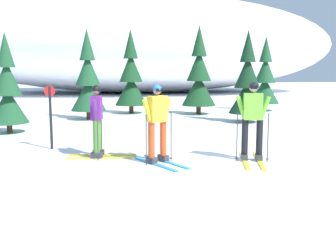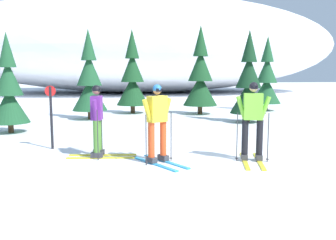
{
  "view_description": "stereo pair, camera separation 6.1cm",
  "coord_description": "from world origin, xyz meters",
  "px_view_note": "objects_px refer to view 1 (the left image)",
  "views": [
    {
      "loc": [
        -1.63,
        -7.64,
        2.07
      ],
      "look_at": [
        -0.48,
        0.75,
        0.95
      ],
      "focal_mm": 39.37,
      "sensor_mm": 36.0,
      "label": 1
    },
    {
      "loc": [
        -1.57,
        -7.64,
        2.07
      ],
      "look_at": [
        -0.48,
        0.75,
        0.95
      ],
      "focal_mm": 39.37,
      "sensor_mm": 36.0,
      "label": 2
    }
  ],
  "objects_px": {
    "skier_lime_jacket": "(253,120)",
    "pine_tree_center_left": "(131,78)",
    "pine_tree_right": "(247,84)",
    "skier_purple_jacket": "(97,120)",
    "trail_marker_post": "(51,114)",
    "pine_tree_center_right": "(199,77)",
    "pine_tree_far_left": "(7,91)",
    "pine_tree_left": "(88,82)",
    "skier_yellow_jacket": "(158,122)",
    "pine_tree_far_right": "(265,80)"
  },
  "relations": [
    {
      "from": "skier_lime_jacket",
      "to": "pine_tree_center_left",
      "type": "distance_m",
      "value": 10.59
    },
    {
      "from": "skier_lime_jacket",
      "to": "pine_tree_right",
      "type": "distance_m",
      "value": 6.73
    },
    {
      "from": "skier_purple_jacket",
      "to": "trail_marker_post",
      "type": "bearing_deg",
      "value": 138.24
    },
    {
      "from": "skier_lime_jacket",
      "to": "pine_tree_right",
      "type": "height_order",
      "value": "pine_tree_right"
    },
    {
      "from": "skier_lime_jacket",
      "to": "pine_tree_center_right",
      "type": "relative_size",
      "value": 0.43
    },
    {
      "from": "skier_purple_jacket",
      "to": "pine_tree_center_right",
      "type": "bearing_deg",
      "value": 62.88
    },
    {
      "from": "pine_tree_center_left",
      "to": "pine_tree_far_left",
      "type": "bearing_deg",
      "value": -128.69
    },
    {
      "from": "skier_purple_jacket",
      "to": "pine_tree_far_left",
      "type": "bearing_deg",
      "value": 128.01
    },
    {
      "from": "pine_tree_right",
      "to": "skier_lime_jacket",
      "type": "bearing_deg",
      "value": -108.67
    },
    {
      "from": "skier_lime_jacket",
      "to": "pine_tree_far_left",
      "type": "distance_m",
      "value": 8.32
    },
    {
      "from": "pine_tree_far_left",
      "to": "pine_tree_center_right",
      "type": "bearing_deg",
      "value": 31.21
    },
    {
      "from": "skier_purple_jacket",
      "to": "pine_tree_right",
      "type": "bearing_deg",
      "value": 43.85
    },
    {
      "from": "skier_lime_jacket",
      "to": "pine_tree_far_left",
      "type": "bearing_deg",
      "value": 144.0
    },
    {
      "from": "pine_tree_center_right",
      "to": "trail_marker_post",
      "type": "height_order",
      "value": "pine_tree_center_right"
    },
    {
      "from": "skier_purple_jacket",
      "to": "pine_tree_right",
      "type": "distance_m",
      "value": 7.96
    },
    {
      "from": "skier_lime_jacket",
      "to": "pine_tree_left",
      "type": "xyz_separation_m",
      "value": [
        -4.33,
        8.2,
        0.66
      ]
    },
    {
      "from": "pine_tree_center_right",
      "to": "skier_yellow_jacket",
      "type": "bearing_deg",
      "value": -107.97
    },
    {
      "from": "pine_tree_far_left",
      "to": "pine_tree_far_right",
      "type": "bearing_deg",
      "value": 26.63
    },
    {
      "from": "pine_tree_far_left",
      "to": "trail_marker_post",
      "type": "height_order",
      "value": "pine_tree_far_left"
    },
    {
      "from": "pine_tree_left",
      "to": "pine_tree_far_left",
      "type": "bearing_deg",
      "value": -125.83
    },
    {
      "from": "skier_purple_jacket",
      "to": "pine_tree_left",
      "type": "bearing_deg",
      "value": 95.88
    },
    {
      "from": "skier_purple_jacket",
      "to": "pine_tree_far_right",
      "type": "relative_size",
      "value": 0.45
    },
    {
      "from": "pine_tree_far_right",
      "to": "trail_marker_post",
      "type": "relative_size",
      "value": 2.31
    },
    {
      "from": "skier_lime_jacket",
      "to": "pine_tree_center_left",
      "type": "bearing_deg",
      "value": 103.16
    },
    {
      "from": "skier_lime_jacket",
      "to": "pine_tree_right",
      "type": "xyz_separation_m",
      "value": [
        2.15,
        6.35,
        0.59
      ]
    },
    {
      "from": "skier_lime_jacket",
      "to": "pine_tree_far_left",
      "type": "height_order",
      "value": "pine_tree_far_left"
    },
    {
      "from": "pine_tree_right",
      "to": "trail_marker_post",
      "type": "distance_m",
      "value": 8.26
    },
    {
      "from": "skier_purple_jacket",
      "to": "pine_tree_far_left",
      "type": "xyz_separation_m",
      "value": [
        -3.15,
        4.03,
        0.5
      ]
    },
    {
      "from": "pine_tree_far_right",
      "to": "pine_tree_right",
      "type": "bearing_deg",
      "value": -120.63
    },
    {
      "from": "pine_tree_left",
      "to": "trail_marker_post",
      "type": "height_order",
      "value": "pine_tree_left"
    },
    {
      "from": "skier_purple_jacket",
      "to": "trail_marker_post",
      "type": "distance_m",
      "value": 1.71
    },
    {
      "from": "skier_yellow_jacket",
      "to": "pine_tree_center_right",
      "type": "height_order",
      "value": "pine_tree_center_right"
    },
    {
      "from": "skier_yellow_jacket",
      "to": "pine_tree_far_right",
      "type": "height_order",
      "value": "pine_tree_far_right"
    },
    {
      "from": "skier_yellow_jacket",
      "to": "pine_tree_far_right",
      "type": "xyz_separation_m",
      "value": [
        6.85,
        10.47,
        0.7
      ]
    },
    {
      "from": "pine_tree_right",
      "to": "skier_yellow_jacket",
      "type": "bearing_deg",
      "value": -124.86
    },
    {
      "from": "pine_tree_left",
      "to": "pine_tree_far_right",
      "type": "distance_m",
      "value": 9.3
    },
    {
      "from": "trail_marker_post",
      "to": "skier_purple_jacket",
      "type": "bearing_deg",
      "value": -41.76
    },
    {
      "from": "pine_tree_far_right",
      "to": "pine_tree_left",
      "type": "bearing_deg",
      "value": -165.1
    },
    {
      "from": "pine_tree_left",
      "to": "pine_tree_far_right",
      "type": "xyz_separation_m",
      "value": [
        8.99,
        2.39,
        0.01
      ]
    },
    {
      "from": "pine_tree_center_right",
      "to": "pine_tree_far_right",
      "type": "bearing_deg",
      "value": 16.39
    },
    {
      "from": "skier_lime_jacket",
      "to": "pine_tree_right",
      "type": "bearing_deg",
      "value": 71.33
    },
    {
      "from": "skier_yellow_jacket",
      "to": "pine_tree_center_left",
      "type": "distance_m",
      "value": 10.19
    },
    {
      "from": "skier_lime_jacket",
      "to": "pine_tree_center_left",
      "type": "relative_size",
      "value": 0.44
    },
    {
      "from": "skier_yellow_jacket",
      "to": "pine_tree_left",
      "type": "xyz_separation_m",
      "value": [
        -2.14,
        8.08,
        0.69
      ]
    },
    {
      "from": "skier_yellow_jacket",
      "to": "pine_tree_center_right",
      "type": "xyz_separation_m",
      "value": [
        3.03,
        9.35,
        0.85
      ]
    },
    {
      "from": "pine_tree_center_left",
      "to": "pine_tree_far_right",
      "type": "distance_m",
      "value": 7.07
    },
    {
      "from": "pine_tree_center_left",
      "to": "pine_tree_right",
      "type": "height_order",
      "value": "pine_tree_center_left"
    },
    {
      "from": "skier_lime_jacket",
      "to": "pine_tree_center_left",
      "type": "height_order",
      "value": "pine_tree_center_left"
    },
    {
      "from": "skier_yellow_jacket",
      "to": "pine_tree_far_left",
      "type": "relative_size",
      "value": 0.53
    },
    {
      "from": "pine_tree_center_right",
      "to": "trail_marker_post",
      "type": "bearing_deg",
      "value": -127.28
    }
  ]
}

